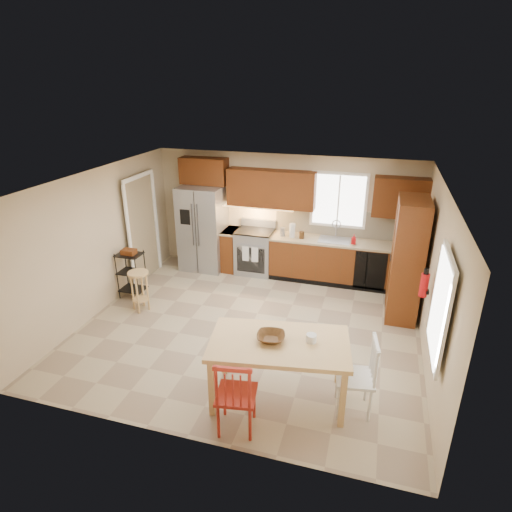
{
  "coord_description": "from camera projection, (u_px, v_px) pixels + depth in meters",
  "views": [
    {
      "loc": [
        1.85,
        -5.9,
        3.9
      ],
      "look_at": [
        -0.0,
        0.4,
        1.15
      ],
      "focal_mm": 30.0,
      "sensor_mm": 36.0,
      "label": 1
    }
  ],
  "objects": [
    {
      "name": "bar_stool",
      "position": [
        140.0,
        291.0,
        7.63
      ],
      "size": [
        0.43,
        0.43,
        0.75
      ],
      "primitive_type": null,
      "rotation": [
        0.0,
        0.0,
        0.19
      ],
      "color": "tan",
      "rests_on": "floor"
    },
    {
      "name": "doorway",
      "position": [
        142.0,
        230.0,
        8.65
      ],
      "size": [
        0.04,
        0.95,
        2.1
      ],
      "primitive_type": "cube",
      "color": "#8C7A59",
      "rests_on": "wall_left"
    },
    {
      "name": "wall_back",
      "position": [
        284.0,
        214.0,
        8.94
      ],
      "size": [
        5.5,
        0.02,
        2.5
      ],
      "primitive_type": "cube",
      "color": "#CCB793",
      "rests_on": "ground"
    },
    {
      "name": "wall_left",
      "position": [
        98.0,
        242.0,
        7.44
      ],
      "size": [
        0.02,
        5.0,
        2.5
      ],
      "primitive_type": "cube",
      "color": "#CCB793",
      "rests_on": "ground"
    },
    {
      "name": "range_stove",
      "position": [
        255.0,
        252.0,
        9.11
      ],
      "size": [
        0.76,
        0.63,
        0.92
      ],
      "primitive_type": "cube",
      "color": "gray",
      "rests_on": "floor"
    },
    {
      "name": "canister_wood",
      "position": [
        302.0,
        235.0,
        8.59
      ],
      "size": [
        0.1,
        0.1,
        0.14
      ],
      "primitive_type": "cylinder",
      "color": "#543216",
      "rests_on": "base_cabinet_run"
    },
    {
      "name": "chair_white",
      "position": [
        355.0,
        376.0,
        5.25
      ],
      "size": [
        0.55,
        0.55,
        1.02
      ],
      "primitive_type": null,
      "rotation": [
        0.0,
        0.0,
        1.73
      ],
      "color": "silver",
      "rests_on": "floor"
    },
    {
      "name": "pantry",
      "position": [
        407.0,
        260.0,
        7.24
      ],
      "size": [
        0.5,
        0.95,
        2.1
      ],
      "primitive_type": "cube",
      "color": "#5E2C11",
      "rests_on": "floor"
    },
    {
      "name": "wall_front",
      "position": [
        179.0,
        349.0,
        4.51
      ],
      "size": [
        5.5,
        0.02,
        2.5
      ],
      "primitive_type": "cube",
      "color": "#CCB793",
      "rests_on": "ground"
    },
    {
      "name": "table_bowl",
      "position": [
        271.0,
        341.0,
        5.35
      ],
      "size": [
        0.4,
        0.4,
        0.09
      ],
      "primitive_type": "imported",
      "rotation": [
        0.0,
        0.0,
        0.16
      ],
      "color": "#543216",
      "rests_on": "dining_table"
    },
    {
      "name": "backsplash",
      "position": [
        346.0,
        224.0,
        8.62
      ],
      "size": [
        2.92,
        0.03,
        0.55
      ],
      "primitive_type": "cube",
      "color": "beige",
      "rests_on": "wall_back"
    },
    {
      "name": "window_right",
      "position": [
        441.0,
        307.0,
        4.94
      ],
      "size": [
        0.04,
        1.02,
        1.32
      ],
      "primitive_type": "cube",
      "color": "white",
      "rests_on": "wall_right"
    },
    {
      "name": "paper_towel",
      "position": [
        292.0,
        230.0,
        8.65
      ],
      "size": [
        0.12,
        0.12,
        0.28
      ],
      "primitive_type": "cylinder",
      "color": "silver",
      "rests_on": "base_cabinet_run"
    },
    {
      "name": "sink",
      "position": [
        334.0,
        242.0,
        8.54
      ],
      "size": [
        0.62,
        0.46,
        0.16
      ],
      "primitive_type": "cube",
      "color": "gray",
      "rests_on": "base_cabinet_run"
    },
    {
      "name": "table_jar",
      "position": [
        311.0,
        340.0,
        5.3
      ],
      "size": [
        0.16,
        0.16,
        0.17
      ],
      "primitive_type": "cylinder",
      "rotation": [
        0.0,
        0.0,
        0.16
      ],
      "color": "silver",
      "rests_on": "dining_table"
    },
    {
      "name": "floor",
      "position": [
        249.0,
        328.0,
        7.21
      ],
      "size": [
        5.5,
        5.5,
        0.0
      ],
      "primitive_type": "plane",
      "color": "tan",
      "rests_on": "ground"
    },
    {
      "name": "wall_right",
      "position": [
        435.0,
        281.0,
        6.01
      ],
      "size": [
        0.02,
        5.0,
        2.5
      ],
      "primitive_type": "cube",
      "color": "#CCB793",
      "rests_on": "ground"
    },
    {
      "name": "dining_table",
      "position": [
        279.0,
        370.0,
        5.49
      ],
      "size": [
        1.87,
        1.24,
        0.85
      ],
      "primitive_type": null,
      "rotation": [
        0.0,
        0.0,
        0.16
      ],
      "color": "tan",
      "rests_on": "floor"
    },
    {
      "name": "utility_cart",
      "position": [
        132.0,
        274.0,
        8.08
      ],
      "size": [
        0.46,
        0.36,
        0.92
      ],
      "primitive_type": null,
      "rotation": [
        0.0,
        0.0,
        -0.01
      ],
      "color": "black",
      "rests_on": "floor"
    },
    {
      "name": "chair_red",
      "position": [
        236.0,
        393.0,
        4.97
      ],
      "size": [
        0.55,
        0.55,
        1.02
      ],
      "primitive_type": null,
      "rotation": [
        0.0,
        0.0,
        0.16
      ],
      "color": "#A42519",
      "rests_on": "floor"
    },
    {
      "name": "upper_left_block",
      "position": [
        271.0,
        189.0,
        8.63
      ],
      "size": [
        1.8,
        0.35,
        0.75
      ],
      "primitive_type": "cube",
      "color": "#5A2B0F",
      "rests_on": "wall_back"
    },
    {
      "name": "base_cabinet_narrow",
      "position": [
        231.0,
        250.0,
        9.27
      ],
      "size": [
        0.3,
        0.6,
        0.9
      ],
      "primitive_type": "cube",
      "color": "#5E2C11",
      "rests_on": "floor"
    },
    {
      "name": "window_back",
      "position": [
        339.0,
        200.0,
        8.48
      ],
      "size": [
        1.12,
        0.04,
        1.12
      ],
      "primitive_type": "cube",
      "color": "white",
      "rests_on": "wall_back"
    },
    {
      "name": "dishwasher",
      "position": [
        370.0,
        271.0,
        8.25
      ],
      "size": [
        0.6,
        0.02,
        0.78
      ],
      "primitive_type": "cube",
      "color": "black",
      "rests_on": "floor"
    },
    {
      "name": "upper_over_fridge",
      "position": [
        204.0,
        171.0,
        8.9
      ],
      "size": [
        1.0,
        0.35,
        0.55
      ],
      "primitive_type": "cube",
      "color": "#5A2B0F",
      "rests_on": "wall_back"
    },
    {
      "name": "canister_steel",
      "position": [
        283.0,
        232.0,
        8.72
      ],
      "size": [
        0.11,
        0.11,
        0.18
      ],
      "primitive_type": "cylinder",
      "color": "gray",
      "rests_on": "base_cabinet_run"
    },
    {
      "name": "fire_extinguisher",
      "position": [
        424.0,
        285.0,
        6.23
      ],
      "size": [
        0.12,
        0.12,
        0.36
      ],
      "primitive_type": "cylinder",
      "color": "#AD0C0F",
      "rests_on": "wall_right"
    },
    {
      "name": "soap_bottle",
      "position": [
        354.0,
        239.0,
        8.3
      ],
      "size": [
        0.09,
        0.09,
        0.19
      ],
      "primitive_type": "imported",
      "color": "#AD0C0F",
      "rests_on": "base_cabinet_run"
    },
    {
      "name": "base_cabinet_run",
      "position": [
        342.0,
        262.0,
        8.65
      ],
      "size": [
        2.92,
        0.6,
        0.9
      ],
      "primitive_type": "cube",
      "color": "#5E2C11",
      "rests_on": "floor"
    },
    {
      "name": "refrigerator",
      "position": [
        203.0,
        228.0,
        9.18
      ],
      "size": [
        0.92,
        0.75,
        1.82
      ],
      "primitive_type": "cube",
      "color": "gray",
      "rests_on": "floor"
    },
    {
      "name": "ceiling",
      "position": [
        248.0,
        181.0,
        6.24
      ],
      "size": [
        5.5,
        5.0,
        0.02
      ],
      "primitive_type": "cube",
      "color": "silver",
      "rests_on": "ground"
    },
    {
      "name": "undercab_glow",
      "position": [
        256.0,
        207.0,
        8.84
      ],
      "size": [
        1.6,
        0.3,
        0.01
      ],
      "primitive_type": "cube",
      "color": "#FFBF66",
      "rests_on": "wall_back"
    },
    {
      "name": "upper_right_block",
      "position": [
        401.0,
        198.0,
        7.98
      ],
      "size": [
        1.0,
        0.35,
        0.75
      ],
      "primitive_type": "cube",
      "color": "#5A2B0F",
      "rests_on": "wall_back"
    }
  ]
}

